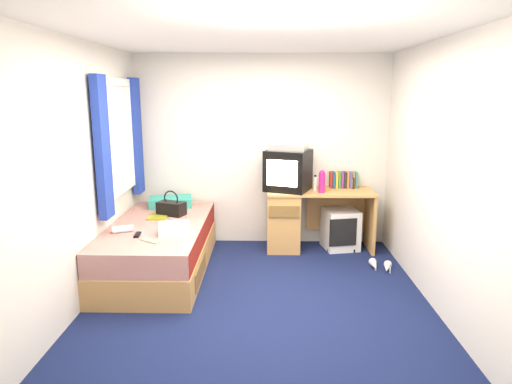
{
  "coord_description": "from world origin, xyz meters",
  "views": [
    {
      "loc": [
        0.07,
        -4.07,
        1.93
      ],
      "look_at": [
        -0.04,
        0.7,
        0.88
      ],
      "focal_mm": 32.0,
      "sensor_mm": 36.0,
      "label": 1
    }
  ],
  "objects_px": {
    "picture_frame": "(352,183)",
    "pink_water_bottle": "(322,183)",
    "bed": "(160,247)",
    "towel": "(174,228)",
    "white_heels": "(381,266)",
    "colour_swatch_fan": "(150,241)",
    "desk": "(297,217)",
    "remote_control": "(137,235)",
    "magazine": "(158,217)",
    "water_bottle": "(123,229)",
    "crt_tv": "(288,170)",
    "pillow": "(171,202)",
    "aerosol_can": "(315,184)",
    "storage_cube": "(340,229)",
    "handbag": "(171,208)",
    "vcr": "(289,147)"
  },
  "relations": [
    {
      "from": "bed",
      "to": "colour_swatch_fan",
      "type": "bearing_deg",
      "value": -84.37
    },
    {
      "from": "crt_tv",
      "to": "water_bottle",
      "type": "relative_size",
      "value": 3.14
    },
    {
      "from": "water_bottle",
      "to": "storage_cube",
      "type": "bearing_deg",
      "value": 25.04
    },
    {
      "from": "vcr",
      "to": "crt_tv",
      "type": "bearing_deg",
      "value": -96.35
    },
    {
      "from": "crt_tv",
      "to": "towel",
      "type": "xyz_separation_m",
      "value": [
        -1.19,
        -1.12,
        -0.41
      ]
    },
    {
      "from": "remote_control",
      "to": "picture_frame",
      "type": "bearing_deg",
      "value": 24.76
    },
    {
      "from": "desk",
      "to": "pink_water_bottle",
      "type": "height_order",
      "value": "pink_water_bottle"
    },
    {
      "from": "aerosol_can",
      "to": "white_heels",
      "type": "xyz_separation_m",
      "value": [
        0.68,
        -0.71,
        -0.8
      ]
    },
    {
      "from": "white_heels",
      "to": "bed",
      "type": "bearing_deg",
      "value": -178.33
    },
    {
      "from": "pink_water_bottle",
      "to": "desk",
      "type": "bearing_deg",
      "value": 153.31
    },
    {
      "from": "pillow",
      "to": "crt_tv",
      "type": "relative_size",
      "value": 0.83
    },
    {
      "from": "storage_cube",
      "to": "handbag",
      "type": "relative_size",
      "value": 1.42
    },
    {
      "from": "picture_frame",
      "to": "pink_water_bottle",
      "type": "relative_size",
      "value": 0.58
    },
    {
      "from": "towel",
      "to": "picture_frame",
      "type": "bearing_deg",
      "value": 32.05
    },
    {
      "from": "water_bottle",
      "to": "towel",
      "type": "bearing_deg",
      "value": -1.34
    },
    {
      "from": "pillow",
      "to": "water_bottle",
      "type": "relative_size",
      "value": 2.6
    },
    {
      "from": "storage_cube",
      "to": "crt_tv",
      "type": "distance_m",
      "value": 1.0
    },
    {
      "from": "desk",
      "to": "picture_frame",
      "type": "relative_size",
      "value": 9.29
    },
    {
      "from": "white_heels",
      "to": "pink_water_bottle",
      "type": "bearing_deg",
      "value": 136.58
    },
    {
      "from": "handbag",
      "to": "bed",
      "type": "bearing_deg",
      "value": -79.51
    },
    {
      "from": "storage_cube",
      "to": "remote_control",
      "type": "distance_m",
      "value": 2.54
    },
    {
      "from": "desk",
      "to": "remote_control",
      "type": "relative_size",
      "value": 8.13
    },
    {
      "from": "water_bottle",
      "to": "colour_swatch_fan",
      "type": "xyz_separation_m",
      "value": [
        0.35,
        -0.29,
        -0.03
      ]
    },
    {
      "from": "colour_swatch_fan",
      "to": "magazine",
      "type": "bearing_deg",
      "value": 98.26
    },
    {
      "from": "desk",
      "to": "towel",
      "type": "xyz_separation_m",
      "value": [
        -1.32,
        -1.12,
        0.18
      ]
    },
    {
      "from": "bed",
      "to": "desk",
      "type": "xyz_separation_m",
      "value": [
        1.55,
        0.79,
        0.14
      ]
    },
    {
      "from": "crt_tv",
      "to": "magazine",
      "type": "height_order",
      "value": "crt_tv"
    },
    {
      "from": "desk",
      "to": "magazine",
      "type": "distance_m",
      "value": 1.71
    },
    {
      "from": "pillow",
      "to": "vcr",
      "type": "distance_m",
      "value": 1.61
    },
    {
      "from": "picture_frame",
      "to": "aerosol_can",
      "type": "relative_size",
      "value": 0.82
    },
    {
      "from": "storage_cube",
      "to": "white_heels",
      "type": "distance_m",
      "value": 0.83
    },
    {
      "from": "pink_water_bottle",
      "to": "white_heels",
      "type": "relative_size",
      "value": 0.8
    },
    {
      "from": "crt_tv",
      "to": "magazine",
      "type": "distance_m",
      "value": 1.65
    },
    {
      "from": "magazine",
      "to": "colour_swatch_fan",
      "type": "xyz_separation_m",
      "value": [
        0.12,
        -0.86,
        -0.0
      ]
    },
    {
      "from": "desk",
      "to": "storage_cube",
      "type": "relative_size",
      "value": 2.6
    },
    {
      "from": "towel",
      "to": "magazine",
      "type": "height_order",
      "value": "towel"
    },
    {
      "from": "colour_swatch_fan",
      "to": "remote_control",
      "type": "bearing_deg",
      "value": 133.52
    },
    {
      "from": "colour_swatch_fan",
      "to": "picture_frame",
      "type": "bearing_deg",
      "value": 35.01
    },
    {
      "from": "towel",
      "to": "water_bottle",
      "type": "height_order",
      "value": "towel"
    },
    {
      "from": "bed",
      "to": "towel",
      "type": "distance_m",
      "value": 0.52
    },
    {
      "from": "pillow",
      "to": "towel",
      "type": "bearing_deg",
      "value": -76.63
    },
    {
      "from": "crt_tv",
      "to": "picture_frame",
      "type": "relative_size",
      "value": 4.49
    },
    {
      "from": "picture_frame",
      "to": "colour_swatch_fan",
      "type": "distance_m",
      "value": 2.68
    },
    {
      "from": "crt_tv",
      "to": "storage_cube",
      "type": "bearing_deg",
      "value": 21.37
    },
    {
      "from": "desk",
      "to": "picture_frame",
      "type": "height_order",
      "value": "picture_frame"
    },
    {
      "from": "pillow",
      "to": "magazine",
      "type": "xyz_separation_m",
      "value": [
        -0.04,
        -0.52,
        -0.05
      ]
    },
    {
      "from": "bed",
      "to": "towel",
      "type": "xyz_separation_m",
      "value": [
        0.24,
        -0.34,
        0.32
      ]
    },
    {
      "from": "pink_water_bottle",
      "to": "handbag",
      "type": "xyz_separation_m",
      "value": [
        -1.76,
        -0.3,
        -0.25
      ]
    },
    {
      "from": "desk",
      "to": "colour_swatch_fan",
      "type": "relative_size",
      "value": 5.91
    },
    {
      "from": "desk",
      "to": "pink_water_bottle",
      "type": "distance_m",
      "value": 0.56
    }
  ]
}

